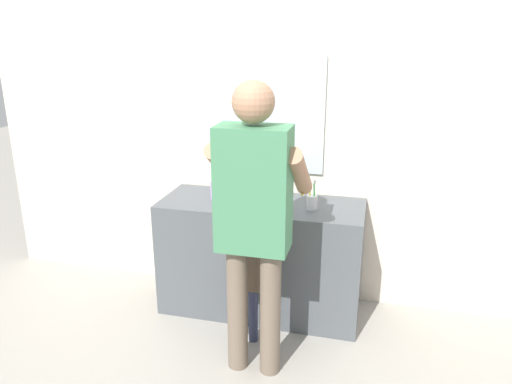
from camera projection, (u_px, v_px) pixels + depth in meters
name	position (u px, v px, depth m)	size (l,w,h in m)	color
ground_plane	(251.00, 330.00, 3.32)	(14.00, 14.00, 0.00)	#9E998E
back_wall	(272.00, 117.00, 3.47)	(4.40, 0.10, 2.70)	beige
vanity_cabinet	(261.00, 257.00, 3.47)	(1.39, 0.54, 0.81)	#4C5156
sink_basin	(261.00, 196.00, 3.31)	(0.35, 0.35, 0.11)	silver
faucet	(268.00, 183.00, 3.49)	(0.18, 0.14, 0.18)	#B7BABF
toothbrush_cup	(312.00, 201.00, 3.20)	(0.07, 0.07, 0.21)	silver
soap_bottle	(215.00, 190.00, 3.40)	(0.06, 0.06, 0.16)	#B27FC6
child_toddler	(246.00, 270.00, 3.07)	(0.26, 0.26, 0.84)	#2D334C
adult_parent	(254.00, 207.00, 2.64)	(0.53, 0.56, 1.70)	#6B5B4C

